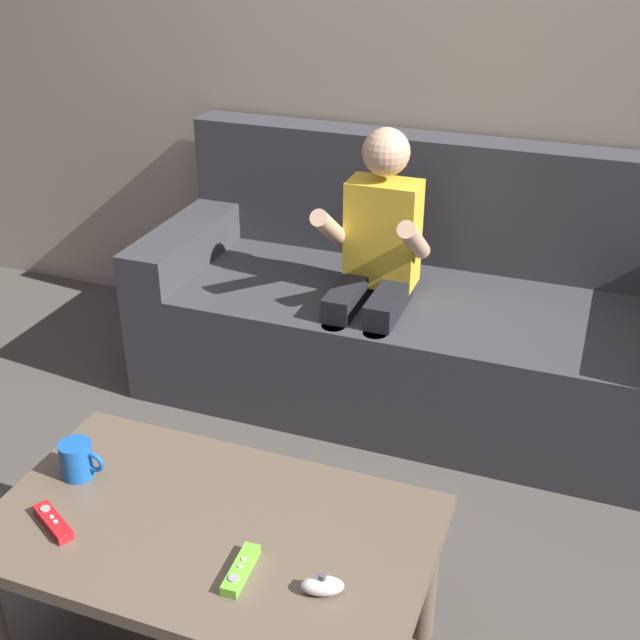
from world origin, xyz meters
name	(u,v)px	position (x,y,z in m)	size (l,w,h in m)	color
wall_back	(436,34)	(0.00, 1.84, 1.25)	(4.61, 0.05, 2.50)	#B2A38E
couch	(414,315)	(0.07, 1.45, 0.31)	(1.95, 0.80, 0.91)	#38383D
person_seated_on_couch	(374,263)	(-0.03, 1.26, 0.59)	(0.35, 0.43, 1.03)	black
coffee_table	(211,546)	(-0.06, 0.06, 0.37)	(1.02, 0.60, 0.43)	brown
game_remote_lime_near_edge	(241,570)	(0.08, -0.06, 0.44)	(0.04, 0.14, 0.03)	#72C638
nunchuk_white	(322,586)	(0.26, -0.05, 0.45)	(0.10, 0.07, 0.05)	white
game_remote_red_far_corner	(53,522)	(-0.39, -0.07, 0.44)	(0.14, 0.10, 0.03)	red
coffee_mug	(78,459)	(-0.44, 0.10, 0.48)	(0.12, 0.08, 0.10)	#1959B2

